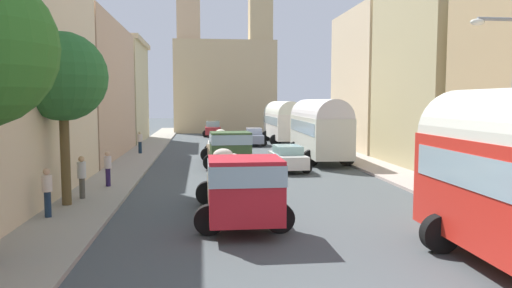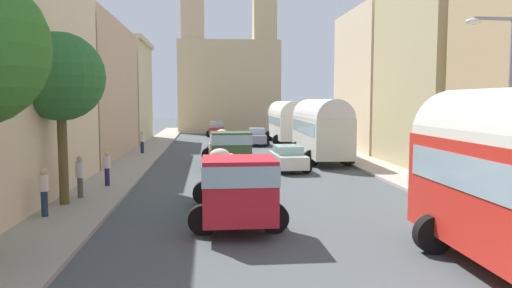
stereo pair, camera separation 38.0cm
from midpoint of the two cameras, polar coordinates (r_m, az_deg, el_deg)
ground_plane at (r=33.71m, az=-0.92°, el=-1.58°), size 154.00×154.00×0.00m
sidewalk_left at (r=33.89m, az=-13.23°, el=-1.56°), size 2.50×70.00×0.14m
sidewalk_right at (r=35.04m, az=10.98°, el=-1.30°), size 2.50×70.00×0.14m
building_left_2 at (r=35.24m, az=-20.06°, el=5.97°), size 5.93×14.36×9.29m
building_left_3 at (r=47.83m, az=-16.04°, el=6.04°), size 6.20×9.87×9.67m
building_right_2 at (r=30.64m, az=22.17°, el=8.18°), size 5.86×9.05×11.54m
building_right_3 at (r=39.46m, az=14.73°, el=7.22°), size 4.80×9.70×10.97m
distant_church at (r=61.39m, az=-3.08°, el=7.79°), size 12.57×6.75×19.58m
parked_bus_1 at (r=32.06m, az=7.96°, el=2.07°), size 3.38×9.41×4.05m
parked_bus_2 at (r=44.87m, az=3.74°, el=2.86°), size 3.24×8.85×3.90m
cargo_truck_0 at (r=15.58m, az=-1.74°, el=-4.94°), size 3.01×6.93×2.30m
cargo_truck_1 at (r=28.75m, az=-2.87°, el=-0.38°), size 3.27×6.79×2.19m
car_0 at (r=34.91m, az=-3.79°, el=-0.16°), size 2.39×4.38×1.42m
car_1 at (r=53.40m, az=-4.53°, el=1.80°), size 2.26×3.72×1.69m
car_2 at (r=27.18m, az=4.20°, el=-1.66°), size 2.28×3.84×1.44m
car_3 at (r=42.78m, az=0.33°, el=0.89°), size 2.24×4.42×1.52m
pedestrian_0 at (r=22.51m, az=-16.82°, el=-2.64°), size 0.44×0.44×1.72m
pedestrian_1 at (r=35.90m, az=-13.08°, el=0.29°), size 0.50×0.50×1.74m
pedestrian_3 at (r=20.06m, az=-19.67°, el=-3.50°), size 0.47×0.47×1.81m
pedestrian_4 at (r=17.29m, az=-23.29°, el=-5.05°), size 0.38×0.38×1.76m
streetlamp_near at (r=16.39m, az=27.92°, el=4.17°), size 1.58×0.28×6.48m
roadside_tree_1 at (r=18.84m, az=-21.70°, el=7.34°), size 3.22×3.22×6.44m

